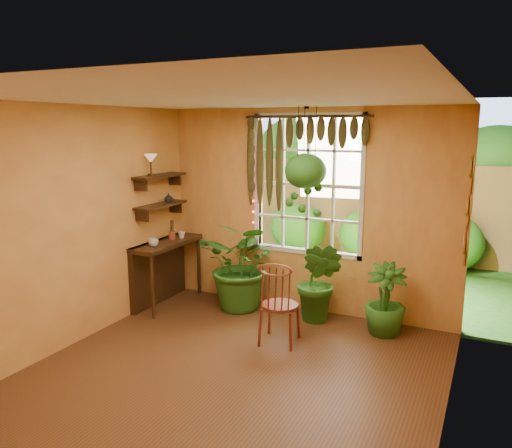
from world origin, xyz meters
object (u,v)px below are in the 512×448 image
at_px(potted_plant_mid, 319,282).
at_px(counter_ledge, 161,265).
at_px(windsor_chair, 279,316).
at_px(potted_plant_left, 243,265).
at_px(hanging_basket, 305,174).

bearing_deg(potted_plant_mid, counter_ledge, -172.85).
xyz_separation_m(windsor_chair, potted_plant_mid, (0.20, 0.81, 0.20)).
distance_m(potted_plant_left, potted_plant_mid, 1.08).
bearing_deg(potted_plant_mid, hanging_basket, 171.40).
xyz_separation_m(counter_ledge, potted_plant_mid, (2.23, 0.28, -0.02)).
distance_m(counter_ledge, hanging_basket, 2.43).
xyz_separation_m(potted_plant_mid, hanging_basket, (-0.23, 0.03, 1.35)).
height_order(counter_ledge, potted_plant_left, potted_plant_left).
relative_size(windsor_chair, potted_plant_mid, 1.07).
relative_size(windsor_chair, potted_plant_left, 0.92).
bearing_deg(counter_ledge, windsor_chair, -14.69).
height_order(windsor_chair, potted_plant_mid, windsor_chair).
distance_m(potted_plant_left, hanging_basket, 1.52).
bearing_deg(potted_plant_left, windsor_chair, -42.83).
bearing_deg(hanging_basket, potted_plant_left, -177.42).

